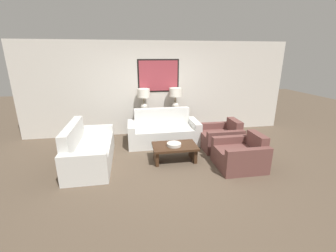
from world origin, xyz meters
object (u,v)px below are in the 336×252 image
at_px(couch_by_side, 89,151).
at_px(coffee_table, 175,150).
at_px(couch_by_back_wall, 163,132).
at_px(armchair_near_camera, 240,155).
at_px(console_table, 160,123).
at_px(decorative_bowl, 174,144).
at_px(armchair_near_back_wall, 221,138).
at_px(table_lamp_right, 175,95).
at_px(table_lamp_left, 144,96).

height_order(couch_by_side, coffee_table, couch_by_side).
relative_size(couch_by_back_wall, armchair_near_camera, 2.01).
distance_m(console_table, decorative_bowl, 1.81).
bearing_deg(armchair_near_back_wall, armchair_near_camera, -90.00).
bearing_deg(couch_by_back_wall, armchair_near_camera, -49.79).
bearing_deg(console_table, table_lamp_right, 0.00).
xyz_separation_m(couch_by_side, armchair_near_back_wall, (3.15, 0.35, -0.04)).
relative_size(table_lamp_right, decorative_bowl, 2.03).
xyz_separation_m(console_table, table_lamp_right, (0.45, 0.00, 0.79)).
bearing_deg(armchair_near_camera, coffee_table, 157.97).
height_order(couch_by_side, armchair_near_camera, couch_by_side).
distance_m(table_lamp_left, couch_by_back_wall, 1.18).
distance_m(couch_by_side, decorative_bowl, 1.84).
bearing_deg(couch_by_side, armchair_near_camera, -12.52).
distance_m(console_table, armchair_near_back_wall, 1.87).
relative_size(couch_by_back_wall, decorative_bowl, 5.93).
height_order(table_lamp_left, couch_by_back_wall, table_lamp_left).
distance_m(console_table, table_lamp_left, 0.91).
bearing_deg(table_lamp_right, coffee_table, -101.69).
xyz_separation_m(console_table, couch_by_side, (-1.77, -1.60, -0.07)).
relative_size(couch_by_back_wall, coffee_table, 1.92).
xyz_separation_m(console_table, decorative_bowl, (0.06, -1.81, 0.03)).
xyz_separation_m(coffee_table, armchair_near_back_wall, (1.30, 0.52, -0.00)).
relative_size(table_lamp_right, couch_by_back_wall, 0.34).
relative_size(table_lamp_right, couch_by_side, 0.34).
bearing_deg(decorative_bowl, armchair_near_camera, -20.48).
bearing_deg(decorative_bowl, coffee_table, 53.04).
bearing_deg(table_lamp_left, armchair_near_camera, -51.43).
xyz_separation_m(table_lamp_right, armchair_near_back_wall, (0.93, -1.25, -0.90)).
relative_size(table_lamp_right, armchair_near_back_wall, 0.69).
xyz_separation_m(table_lamp_right, couch_by_back_wall, (-0.45, -0.66, -0.86)).
bearing_deg(couch_by_side, table_lamp_left, 50.53).
distance_m(decorative_bowl, armchair_near_back_wall, 1.44).
distance_m(table_lamp_left, armchair_near_back_wall, 2.39).
distance_m(table_lamp_right, armchair_near_back_wall, 1.80).
distance_m(couch_by_side, armchair_near_camera, 3.23).
distance_m(table_lamp_left, table_lamp_right, 0.90).
xyz_separation_m(table_lamp_left, armchair_near_back_wall, (1.83, -1.25, -0.90)).
relative_size(console_table, couch_by_side, 0.77).
distance_m(armchair_near_back_wall, armchair_near_camera, 1.05).
xyz_separation_m(coffee_table, armchair_near_camera, (1.30, -0.52, -0.00)).
bearing_deg(decorative_bowl, couch_by_back_wall, 93.04).
bearing_deg(couch_by_side, coffee_table, -5.39).
relative_size(table_lamp_left, table_lamp_right, 1.00).
distance_m(table_lamp_right, decorative_bowl, 2.00).
relative_size(couch_by_side, decorative_bowl, 5.93).
height_order(console_table, decorative_bowl, console_table).
distance_m(couch_by_back_wall, armchair_near_camera, 2.14).
relative_size(decorative_bowl, armchair_near_camera, 0.34).
xyz_separation_m(table_lamp_left, couch_by_side, (-1.32, -1.60, -0.86)).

